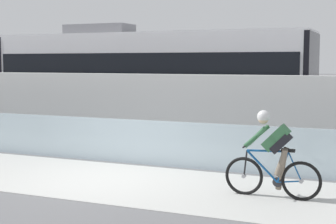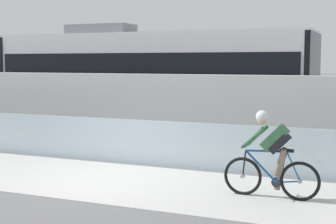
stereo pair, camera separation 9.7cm
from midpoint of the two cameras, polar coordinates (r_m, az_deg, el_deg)
ground_plane at (r=10.90m, az=-7.34°, el=-7.57°), size 200.00×200.00×0.00m
bike_path_deck at (r=10.90m, az=-7.34°, el=-7.54°), size 32.00×3.20×0.01m
glass_parapet at (r=12.39m, az=-3.01°, el=-3.37°), size 32.00×0.05×1.08m
concrete_barrier_wall at (r=13.94m, az=0.26°, el=-0.15°), size 32.00×0.36×2.15m
tram_rail_near at (r=16.37m, az=3.67°, el=-3.06°), size 32.00×0.08×0.01m
tram_rail_far at (r=17.72m, az=5.23°, el=-2.41°), size 32.00×0.08×0.01m
tram at (r=17.65m, az=-1.84°, el=3.74°), size 11.06×2.54×3.81m
cyclist_on_bike at (r=9.45m, az=11.86°, el=-4.85°), size 1.77×0.58×1.61m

